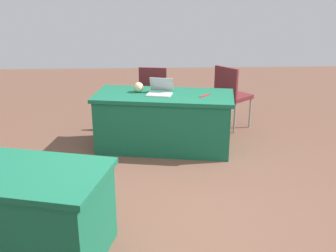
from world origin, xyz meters
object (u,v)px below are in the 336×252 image
table_mid_right (9,210)px  yarn_ball (138,87)px  table_foreground (164,121)px  laptop_silver (160,91)px  chair_tucked_right (231,93)px  scissors_red (205,96)px  chair_tucked_left (154,92)px

table_mid_right → yarn_ball: bearing=-113.7°
table_foreground → laptop_silver: laptop_silver is taller
chair_tucked_right → yarn_ball: chair_tucked_right is taller
scissors_red → chair_tucked_right: bearing=-165.8°
chair_tucked_left → yarn_ball: 0.88m
table_mid_right → yarn_ball: yarn_ball is taller
chair_tucked_left → chair_tucked_right: (-1.16, 0.19, 0.02)m
table_mid_right → chair_tucked_left: (-1.25, -3.14, 0.16)m
chair_tucked_right → laptop_silver: chair_tucked_right is taller
table_mid_right → yarn_ball: 2.59m
chair_tucked_right → scissors_red: bearing=-71.5°
chair_tucked_left → table_mid_right: bearing=-101.5°
table_foreground → table_mid_right: size_ratio=1.07×
table_foreground → scissors_red: 0.66m
table_mid_right → table_foreground: bearing=-121.7°
chair_tucked_left → chair_tucked_right: chair_tucked_right is taller
table_foreground → chair_tucked_right: (-1.04, -0.73, 0.19)m
chair_tucked_left → yarn_ball: size_ratio=7.09×
scissors_red → laptop_silver: bearing=-55.5°
laptop_silver → yarn_ball: laptop_silver is taller
yarn_ball → laptop_silver: bearing=156.7°
chair_tucked_left → chair_tucked_right: 1.18m
laptop_silver → yarn_ball: (0.29, -0.12, 0.03)m
table_mid_right → laptop_silver: bearing=-120.7°
table_mid_right → laptop_silver: size_ratio=4.79×
table_foreground → table_mid_right: same height
scissors_red → chair_tucked_left: bearing=-102.5°
yarn_ball → scissors_red: size_ratio=0.75×
table_foreground → chair_tucked_right: size_ratio=1.98×
table_foreground → yarn_ball: 0.57m
table_foreground → laptop_silver: size_ratio=5.14×
chair_tucked_right → yarn_ball: (1.38, 0.61, 0.26)m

